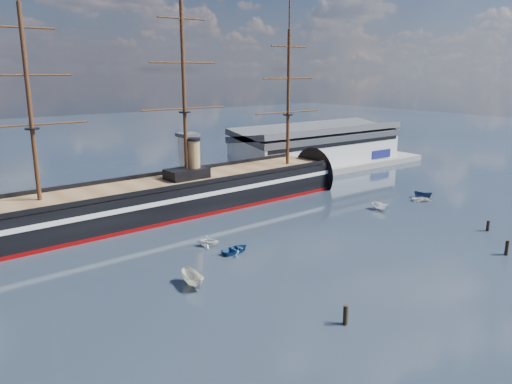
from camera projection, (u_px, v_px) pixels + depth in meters
ground at (252, 225)px, 110.27m from camera, size 600.00×600.00×0.00m
quay at (206, 189)px, 144.05m from camera, size 180.00×18.00×2.00m
warehouse at (318, 145)px, 173.24m from camera, size 63.00×21.00×11.60m
quay_tower at (189, 160)px, 135.30m from camera, size 5.00×5.00×15.00m
warship at (174, 196)px, 119.83m from camera, size 113.26×20.65×53.94m
motorboat_a at (193, 287)px, 79.23m from camera, size 7.93×3.71×3.06m
motorboat_b at (236, 252)px, 94.10m from camera, size 2.07×3.92×1.74m
motorboat_c at (380, 210)px, 122.13m from camera, size 6.31×3.09×2.42m
motorboat_d at (208, 246)px, 97.28m from camera, size 6.93×6.95×2.51m
motorboat_e at (423, 201)px, 130.63m from camera, size 3.33×3.44×1.60m
motorboat_f at (423, 198)px, 133.59m from camera, size 5.92×3.85×2.22m
piling_near_left at (345, 325)px, 67.43m from camera, size 0.64×0.64×3.49m
piling_near_right at (506, 255)px, 92.70m from camera, size 0.64×0.64×3.57m
piling_far_right at (487, 231)px, 106.51m from camera, size 0.64×0.64×3.03m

